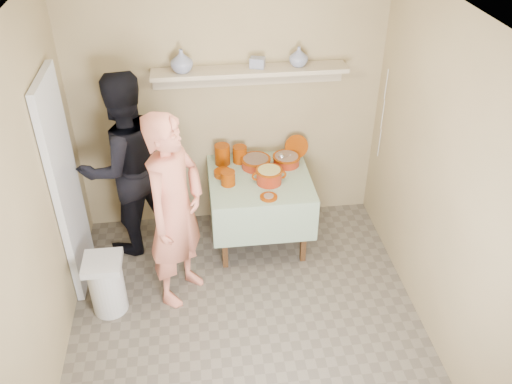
{
  "coord_description": "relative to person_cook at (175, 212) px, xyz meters",
  "views": [
    {
      "loc": [
        -0.32,
        -3.06,
        3.56
      ],
      "look_at": [
        0.15,
        0.75,
        0.95
      ],
      "focal_mm": 38.0,
      "sensor_mm": 36.0,
      "label": 1
    }
  ],
  "objects": [
    {
      "name": "plate_stack_b",
      "position": [
        0.63,
        0.96,
        -0.05
      ],
      "size": [
        0.14,
        0.14,
        0.17
      ],
      "primitive_type": "cylinder",
      "color": "#702501",
      "rests_on": "serving_table"
    },
    {
      "name": "person_cook",
      "position": [
        0.0,
        0.0,
        0.0
      ],
      "size": [
        0.72,
        0.78,
        1.8
      ],
      "primitive_type": "imported",
      "rotation": [
        0.0,
        0.0,
        0.98
      ],
      "color": "#D7755D",
      "rests_on": "ground"
    },
    {
      "name": "bowl_stack",
      "position": [
        0.48,
        0.57,
        -0.07
      ],
      "size": [
        0.14,
        0.14,
        0.14
      ],
      "primitive_type": "cylinder",
      "color": "#702501",
      "rests_on": "serving_table"
    },
    {
      "name": "ladle",
      "position": [
        1.03,
        0.82,
        -0.03
      ],
      "size": [
        0.08,
        0.26,
        0.19
      ],
      "color": "silver",
      "rests_on": "cazuela_meat_b"
    },
    {
      "name": "vase_left",
      "position": [
        0.13,
        0.99,
        0.93
      ],
      "size": [
        0.27,
        0.27,
        0.21
      ],
      "primitive_type": "imported",
      "rotation": [
        0.0,
        0.0,
        0.44
      ],
      "color": "navy",
      "rests_on": "wall_shelf"
    },
    {
      "name": "cazuela_meat_a",
      "position": [
        0.78,
        0.85,
        -0.08
      ],
      "size": [
        0.3,
        0.3,
        0.1
      ],
      "color": "maroon",
      "rests_on": "serving_table"
    },
    {
      "name": "vase_right",
      "position": [
        1.19,
        1.01,
        0.91
      ],
      "size": [
        0.18,
        0.18,
        0.18
      ],
      "primitive_type": "imported",
      "rotation": [
        0.0,
        0.0,
        -0.03
      ],
      "color": "navy",
      "rests_on": "wall_shelf"
    },
    {
      "name": "tile_panel",
      "position": [
        -0.92,
        0.33,
        0.1
      ],
      "size": [
        0.06,
        0.7,
        2.0
      ],
      "primitive_type": "cube",
      "color": "silver",
      "rests_on": "ground"
    },
    {
      "name": "wall_shelf",
      "position": [
        0.74,
        1.03,
        0.77
      ],
      "size": [
        1.8,
        0.25,
        0.21
      ],
      "color": "tan",
      "rests_on": "room_shell"
    },
    {
      "name": "empty_bowl",
      "position": [
        0.44,
        0.73,
        -0.11
      ],
      "size": [
        0.17,
        0.17,
        0.05
      ],
      "primitive_type": "cylinder",
      "color": "#702501",
      "rests_on": "serving_table"
    },
    {
      "name": "person_helper",
      "position": [
        -0.46,
        0.76,
        0.02
      ],
      "size": [
        1.12,
        1.04,
        1.84
      ],
      "primitive_type": "imported",
      "rotation": [
        0.0,
        0.0,
        -2.66
      ],
      "color": "black",
      "rests_on": "ground"
    },
    {
      "name": "serving_table",
      "position": [
        0.79,
        0.66,
        -0.26
      ],
      "size": [
        0.97,
        0.97,
        0.76
      ],
      "color": "#4C2D16",
      "rests_on": "ground"
    },
    {
      "name": "room_shell",
      "position": [
        0.54,
        -0.62,
        0.71
      ],
      "size": [
        3.04,
        3.54,
        2.62
      ],
      "color": "tan",
      "rests_on": "ground"
    },
    {
      "name": "ground",
      "position": [
        0.54,
        -0.62,
        -0.9
      ],
      "size": [
        3.5,
        3.5,
        0.0
      ],
      "primitive_type": "plane",
      "color": "#61584C",
      "rests_on": "ground"
    },
    {
      "name": "plate_stack_a",
      "position": [
        0.46,
        0.95,
        -0.04
      ],
      "size": [
        0.15,
        0.15,
        0.2
      ],
      "primitive_type": "cylinder",
      "color": "#702501",
      "rests_on": "serving_table"
    },
    {
      "name": "propped_lid",
      "position": [
        1.21,
        0.99,
        -0.02
      ],
      "size": [
        0.25,
        0.12,
        0.23
      ],
      "primitive_type": "cylinder",
      "rotation": [
        1.19,
        0.0,
        0.06
      ],
      "color": "#702501",
      "rests_on": "serving_table"
    },
    {
      "name": "ceramic_box",
      "position": [
        0.81,
        1.02,
        0.87
      ],
      "size": [
        0.15,
        0.13,
        0.09
      ],
      "primitive_type": "cube",
      "rotation": [
        0.0,
        0.0,
        -0.33
      ],
      "color": "navy",
      "rests_on": "wall_shelf"
    },
    {
      "name": "cazuela_meat_b",
      "position": [
        1.09,
        0.86,
        -0.08
      ],
      "size": [
        0.28,
        0.28,
        0.1
      ],
      "color": "maroon",
      "rests_on": "serving_table"
    },
    {
      "name": "cazuela_rice",
      "position": [
        0.87,
        0.55,
        -0.05
      ],
      "size": [
        0.33,
        0.25,
        0.14
      ],
      "color": "maroon",
      "rests_on": "serving_table"
    },
    {
      "name": "trash_bin",
      "position": [
        -0.64,
        -0.15,
        -0.61
      ],
      "size": [
        0.32,
        0.32,
        0.56
      ],
      "color": "silver",
      "rests_on": "ground"
    },
    {
      "name": "electrical_cord",
      "position": [
        2.01,
        0.86,
        0.35
      ],
      "size": [
        0.01,
        0.05,
        0.9
      ],
      "color": "silver",
      "rests_on": "wall_shelf"
    },
    {
      "name": "front_plate",
      "position": [
        0.83,
        0.3,
        -0.13
      ],
      "size": [
        0.16,
        0.16,
        0.03
      ],
      "color": "#702501",
      "rests_on": "serving_table"
    }
  ]
}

